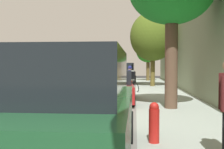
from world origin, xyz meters
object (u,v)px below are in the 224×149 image
object	(u,v)px
bicycle_at_curb	(127,87)
street_tree_corner	(148,53)
parked_sedan_red_second	(113,87)
street_tree_far_end	(153,37)
fire_hydrant	(154,122)
cyclist_with_backpack	(130,77)
parked_pickup_black_mid	(124,75)
parked_suv_green_nearest	(72,109)

from	to	relation	value
bicycle_at_curb	street_tree_corner	world-z (taller)	street_tree_corner
parked_sedan_red_second	street_tree_far_end	world-z (taller)	street_tree_far_end
bicycle_at_curb	fire_hydrant	bearing A→B (deg)	-85.44
parked_sedan_red_second	bicycle_at_curb	world-z (taller)	parked_sedan_red_second
parked_sedan_red_second	fire_hydrant	xyz separation A→B (m)	(1.36, -6.55, -0.19)
cyclist_with_backpack	street_tree_far_end	bearing A→B (deg)	72.19
parked_pickup_black_mid	street_tree_far_end	xyz separation A→B (m)	(2.34, -2.70, 3.04)
parked_sedan_red_second	bicycle_at_curb	distance (m)	4.71
parked_suv_green_nearest	street_tree_corner	bearing A→B (deg)	84.60
parked_pickup_black_mid	street_tree_far_end	bearing A→B (deg)	-49.13
cyclist_with_backpack	street_tree_corner	bearing A→B (deg)	82.81
bicycle_at_curb	parked_pickup_black_mid	bearing A→B (deg)	93.95
fire_hydrant	parked_sedan_red_second	bearing A→B (deg)	101.76
parked_pickup_black_mid	fire_hydrant	size ratio (longest dim) A/B	6.39
street_tree_far_end	bicycle_at_curb	bearing A→B (deg)	-111.88
cyclist_with_backpack	street_tree_corner	distance (m)	13.10
parked_sedan_red_second	street_tree_corner	distance (m)	17.36
parked_sedan_red_second	street_tree_corner	xyz separation A→B (m)	(2.31, 17.05, 2.30)
parked_sedan_red_second	parked_pickup_black_mid	bearing A→B (deg)	90.17
parked_pickup_black_mid	cyclist_with_backpack	distance (m)	7.78
parked_pickup_black_mid	street_tree_corner	xyz separation A→B (m)	(2.34, 5.10, 2.15)
parked_suv_green_nearest	street_tree_far_end	bearing A→B (deg)	82.17
parked_suv_green_nearest	cyclist_with_backpack	xyz separation A→B (m)	(0.74, 12.09, 0.02)
street_tree_corner	fire_hydrant	distance (m)	23.75
street_tree_far_end	parked_suv_green_nearest	bearing A→B (deg)	-97.83
street_tree_corner	parked_sedan_red_second	bearing A→B (deg)	-97.70
bicycle_at_curb	cyclist_with_backpack	world-z (taller)	cyclist_with_backpack
parked_suv_green_nearest	parked_sedan_red_second	xyz separation A→B (m)	(0.05, 7.89, -0.27)
bicycle_at_curb	parked_sedan_red_second	bearing A→B (deg)	-95.73
parked_sedan_red_second	bicycle_at_curb	bearing A→B (deg)	84.27
street_tree_corner	parked_pickup_black_mid	bearing A→B (deg)	-114.66
street_tree_far_end	street_tree_corner	distance (m)	7.85
bicycle_at_curb	street_tree_corner	size ratio (longest dim) A/B	0.37
parked_suv_green_nearest	parked_pickup_black_mid	bearing A→B (deg)	89.95
parked_sedan_red_second	parked_pickup_black_mid	world-z (taller)	parked_pickup_black_mid
cyclist_with_backpack	street_tree_corner	xyz separation A→B (m)	(1.62, 12.85, 2.00)
parked_sedan_red_second	parked_pickup_black_mid	distance (m)	11.95
street_tree_far_end	parked_sedan_red_second	bearing A→B (deg)	-104.01
bicycle_at_curb	street_tree_far_end	xyz separation A→B (m)	(1.84, 4.58, 3.56)
bicycle_at_curb	street_tree_far_end	size ratio (longest dim) A/B	0.26
parked_pickup_black_mid	fire_hydrant	world-z (taller)	parked_pickup_black_mid
parked_pickup_black_mid	street_tree_corner	distance (m)	6.01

